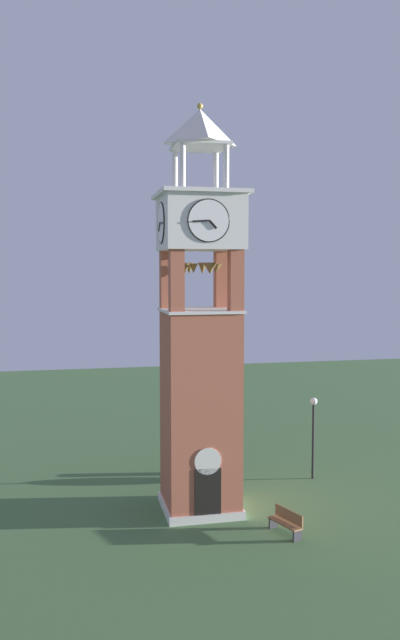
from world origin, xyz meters
name	(u,v)px	position (x,y,z in m)	size (l,w,h in m)	color
ground	(200,509)	(0.00, 0.00, 0.00)	(80.00, 80.00, 0.00)	#476B3D
clock_tower	(200,349)	(0.00, 0.00, 6.90)	(3.58, 3.58, 17.00)	#AD5B42
park_bench	(286,522)	(2.74, -3.19, 0.48)	(0.97, 1.65, 0.95)	brown
lamp_post	(313,423)	(6.25, 2.74, 2.78)	(0.36, 0.36, 4.03)	black
trash_bin	(184,466)	(0.19, 4.80, 0.40)	(0.52, 0.52, 0.80)	#38513D
shrub_near_entry	(191,469)	(0.35, 3.77, 0.53)	(1.13, 1.13, 1.06)	#234C28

